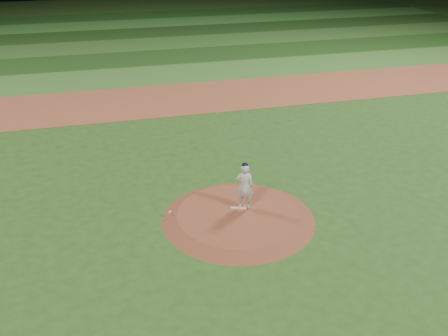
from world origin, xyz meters
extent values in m
plane|color=#2C561C|center=(0.00, 0.00, 0.00)|extent=(120.00, 120.00, 0.00)
cube|color=#9B4E30|center=(0.00, 14.00, 0.01)|extent=(70.00, 6.00, 0.02)
cube|color=#3B752A|center=(0.00, 19.50, 0.01)|extent=(70.00, 5.00, 0.02)
cube|color=#1E4616|center=(0.00, 24.50, 0.01)|extent=(70.00, 5.00, 0.02)
cube|color=#336424|center=(0.00, 29.50, 0.01)|extent=(70.00, 5.00, 0.02)
cube|color=#1D4115|center=(0.00, 34.50, 0.01)|extent=(70.00, 5.00, 0.02)
cube|color=#357B2C|center=(0.00, 39.50, 0.01)|extent=(70.00, 5.00, 0.02)
cube|color=#1E4E19|center=(0.00, 44.50, 0.01)|extent=(70.00, 5.00, 0.02)
cone|color=brown|center=(0.00, 0.00, 0.12)|extent=(5.50, 5.50, 0.25)
cube|color=beige|center=(0.10, 0.31, 0.26)|extent=(0.60, 0.32, 0.03)
ellipsoid|color=white|center=(-2.36, 0.67, 0.28)|extent=(0.11, 0.11, 0.06)
imported|color=silver|center=(0.32, 0.34, 1.12)|extent=(0.74, 0.62, 1.75)
ellipsoid|color=black|center=(0.32, 0.34, 1.98)|extent=(0.22, 0.22, 0.15)
camera|label=1|loc=(-4.41, -14.66, 9.64)|focal=40.00mm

